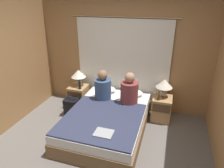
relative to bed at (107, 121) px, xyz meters
name	(u,v)px	position (x,y,z in m)	size (l,w,h in m)	color
ground_plane	(94,155)	(0.00, -0.72, -0.22)	(16.00, 16.00, 0.00)	#66605B
wall_back	(123,56)	(0.00, 1.16, 1.03)	(4.02, 0.06, 2.50)	#A37547
curtain_panel	(122,65)	(0.00, 1.09, 0.83)	(2.35, 0.02, 2.12)	silver
bed	(107,121)	(0.00, 0.00, 0.00)	(1.45, 2.08, 0.45)	brown
nightstand_left	(79,96)	(-0.99, 0.75, 0.04)	(0.40, 0.44, 0.53)	#A87F51
nightstand_right	(161,109)	(0.99, 0.75, 0.04)	(0.40, 0.44, 0.53)	#A87F51
lamp_left	(78,74)	(-0.99, 0.82, 0.58)	(0.35, 0.35, 0.39)	#B2A899
lamp_right	(164,85)	(0.99, 0.82, 0.58)	(0.35, 0.35, 0.39)	#B2A899
pillow_left	(106,89)	(-0.32, 0.84, 0.29)	(0.48, 0.33, 0.12)	white
pillow_right	(132,93)	(0.32, 0.84, 0.29)	(0.48, 0.33, 0.12)	white
blanket_on_bed	(102,119)	(0.00, -0.29, 0.24)	(1.39, 1.44, 0.03)	#2D334C
person_left_in_bed	(103,87)	(-0.25, 0.47, 0.50)	(0.35, 0.35, 0.66)	#38517A
person_right_in_bed	(129,91)	(0.32, 0.47, 0.50)	(0.37, 0.37, 0.67)	brown
beer_bottle_on_left_stand	(80,85)	(-0.88, 0.63, 0.40)	(0.06, 0.06, 0.23)	black
beer_bottle_on_right_stand	(159,97)	(0.91, 0.63, 0.38)	(0.07, 0.07, 0.20)	#513819
laptop_on_bed	(104,133)	(0.18, -0.71, 0.27)	(0.30, 0.24, 0.02)	#9EA0A5
backpack_on_floor	(71,106)	(-0.97, 0.32, 0.00)	(0.30, 0.25, 0.40)	black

